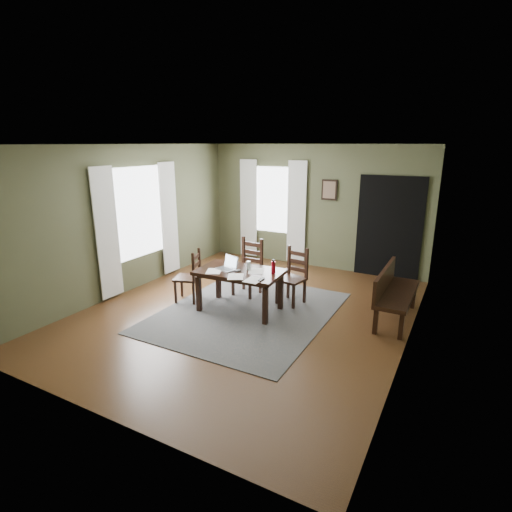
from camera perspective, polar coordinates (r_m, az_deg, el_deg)
The scene contains 25 objects.
ground at distance 6.72m, azimuth -1.22°, elevation -8.06°, with size 5.00×6.00×0.01m.
room_shell at distance 6.21m, azimuth -1.32°, elevation 7.36°, with size 5.02×6.02×2.71m.
rug at distance 6.72m, azimuth -1.22°, elevation -7.98°, with size 2.60×3.20×0.01m.
dining_table at distance 6.58m, azimuth -2.33°, elevation -2.78°, with size 1.44×0.91×0.69m.
chair_end at distance 7.11m, azimuth -9.44°, elevation -2.92°, with size 0.52×0.52×0.93m.
chair_back_left at distance 7.34m, azimuth -1.11°, elevation -1.67°, with size 0.47×0.47×1.04m.
chair_back_right at distance 6.96m, azimuth 5.29°, elevation -2.97°, with size 0.50×0.50×0.98m.
bench at distance 6.64m, azimuth 18.96°, elevation -4.56°, with size 0.48×1.49×0.84m.
laptop at distance 6.62m, azimuth -3.98°, elevation -1.38°, with size 0.38×0.34×0.22m.
computer_mouse at distance 6.47m, azimuth -2.60°, elevation -2.14°, with size 0.05×0.09×0.03m, color #3F3F42.
tv_remote at distance 6.09m, azimuth 0.77°, elevation -3.37°, with size 0.05×0.16×0.02m, color black.
drinking_glass at distance 6.54m, azimuth -1.05°, elevation -1.37°, with size 0.07×0.07×0.15m, color silver.
water_bottle at distance 6.35m, azimuth 2.49°, elevation -1.63°, with size 0.08×0.08×0.24m.
paper_a at distance 6.54m, azimuth -6.04°, elevation -2.16°, with size 0.23×0.30×0.00m, color white.
paper_b at distance 6.09m, azimuth -0.37°, elevation -3.45°, with size 0.23×0.31×0.00m, color white.
paper_c at distance 6.51m, azimuth -0.02°, elevation -2.15°, with size 0.24×0.32×0.00m, color white.
paper_e at distance 6.25m, azimuth -2.94°, elevation -2.95°, with size 0.24×0.32×0.00m, color white.
window_left at distance 7.91m, azimuth -16.42°, elevation 5.99°, with size 0.01×1.30×1.70m.
window_back at distance 9.33m, azimuth 2.37°, elevation 8.03°, with size 1.00×0.01×1.50m.
curtain_left_near at distance 7.38m, azimuth -20.52°, elevation 2.97°, with size 0.03×0.48×2.30m.
curtain_left_far at distance 8.53m, azimuth -12.30°, elevation 5.24°, with size 0.03×0.48×2.30m.
curtain_back_left at distance 9.62m, azimuth -1.07°, elevation 6.78°, with size 0.44×0.03×2.30m.
curtain_back_right at distance 9.09m, azimuth 5.81°, elevation 6.16°, with size 0.44×0.03×2.30m.
framed_picture at distance 8.79m, azimuth 10.43°, elevation 9.28°, with size 0.34×0.03×0.44m.
doorway_back at distance 8.59m, azimuth 18.48°, elevation 3.84°, with size 1.30×0.03×2.10m.
Camera 1 is at (3.03, -5.34, 2.72)m, focal length 28.00 mm.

